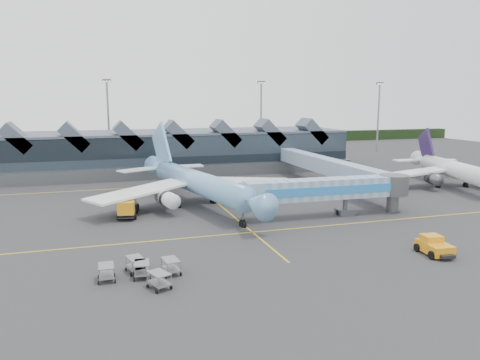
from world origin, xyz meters
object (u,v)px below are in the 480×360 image
object	(u,v)px
regional_jet	(453,169)
pushback_tug	(434,246)
fuel_truck	(128,203)
main_airliner	(195,182)
jet_bridge	(339,189)

from	to	relation	value
regional_jet	pushback_tug	bearing A→B (deg)	-120.40
regional_jet	fuel_truck	xyz separation A→B (m)	(-62.10, -3.61, -1.80)
fuel_truck	pushback_tug	distance (m)	42.45
main_airliner	fuel_truck	xyz separation A→B (m)	(-10.90, -3.09, -2.15)
pushback_tug	regional_jet	bearing A→B (deg)	51.04
pushback_tug	jet_bridge	bearing A→B (deg)	99.28
main_airliner	jet_bridge	bearing A→B (deg)	-47.26
regional_jet	pushback_tug	xyz separation A→B (m)	(-30.90, -32.39, -2.64)
jet_bridge	fuel_truck	distance (m)	31.38
regional_jet	pushback_tug	size ratio (longest dim) A/B	6.79
main_airliner	pushback_tug	xyz separation A→B (m)	(20.31, -31.87, -2.99)
fuel_truck	pushback_tug	bearing A→B (deg)	-33.63
regional_jet	fuel_truck	size ratio (longest dim) A/B	3.44
main_airliner	fuel_truck	distance (m)	11.53
main_airliner	regional_jet	world-z (taller)	main_airliner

